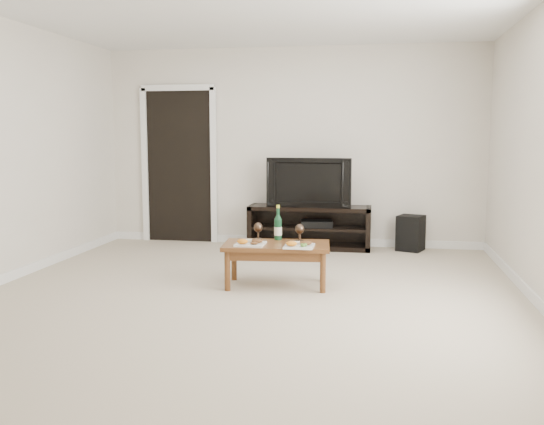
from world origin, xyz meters
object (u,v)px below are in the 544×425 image
(subwoofer, at_px, (411,233))
(television, at_px, (310,182))
(media_console, at_px, (309,227))
(coffee_table, at_px, (277,265))

(subwoofer, bearing_deg, television, -155.76)
(media_console, xyz_separation_m, television, (0.00, 0.00, 0.59))
(subwoofer, bearing_deg, media_console, -155.76)
(television, height_order, subwoofer, television)
(media_console, xyz_separation_m, subwoofer, (1.28, 0.06, -0.05))
(media_console, height_order, coffee_table, media_console)
(subwoofer, bearing_deg, coffee_table, -101.65)
(subwoofer, height_order, coffee_table, subwoofer)
(media_console, bearing_deg, subwoofer, 2.61)
(coffee_table, bearing_deg, television, 87.40)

